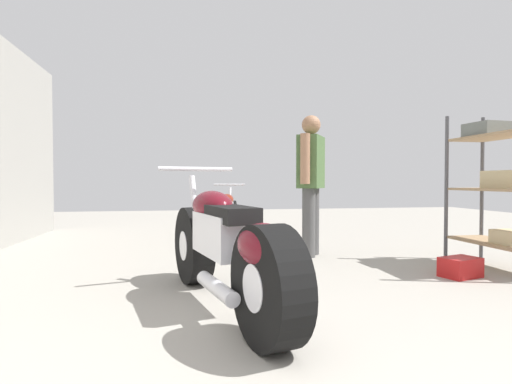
{
  "coord_description": "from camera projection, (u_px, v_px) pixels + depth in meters",
  "views": [
    {
      "loc": [
        -0.53,
        -0.3,
        0.88
      ],
      "look_at": [
        0.19,
        3.73,
        0.78
      ],
      "focal_mm": 28.02,
      "sensor_mm": 36.0,
      "label": 1
    }
  ],
  "objects": [
    {
      "name": "motorcycle_black_naked",
      "position": [
        224.0,
        216.0,
        6.25
      ],
      "size": [
        0.71,
        1.8,
        0.85
      ],
      "color": "black",
      "rests_on": "ground_plane"
    },
    {
      "name": "mechanic_in_blue",
      "position": [
        311.0,
        177.0,
        4.74
      ],
      "size": [
        0.44,
        0.62,
        1.67
      ],
      "color": "#4C4C4C",
      "rests_on": "ground_plane"
    },
    {
      "name": "red_toolbox",
      "position": [
        460.0,
        267.0,
        3.69
      ],
      "size": [
        0.4,
        0.32,
        0.18
      ],
      "primitive_type": "cube",
      "rotation": [
        0.0,
        0.0,
        0.29
      ],
      "color": "#B21919",
      "rests_on": "ground_plane"
    },
    {
      "name": "ground_plane",
      "position": [
        240.0,
        272.0,
        3.91
      ],
      "size": [
        17.08,
        17.08,
        0.0
      ],
      "primitive_type": "plane",
      "color": "#9E998E"
    },
    {
      "name": "motorcycle_maroon_cruiser",
      "position": [
        224.0,
        248.0,
        2.74
      ],
      "size": [
        0.83,
        2.14,
        1.01
      ],
      "color": "black",
      "rests_on": "ground_plane"
    },
    {
      "name": "shelving_unit",
      "position": [
        498.0,
        180.0,
        3.99
      ],
      "size": [
        0.49,
        1.05,
        1.61
      ],
      "color": "#4C4C51",
      "rests_on": "ground_plane"
    }
  ]
}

